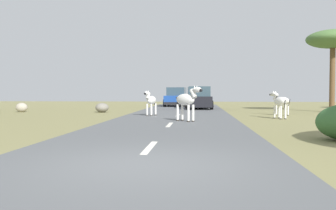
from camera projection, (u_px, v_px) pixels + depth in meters
name	position (u px, v px, depth m)	size (l,w,h in m)	color
ground_plane	(145.00, 167.00, 6.64)	(90.00, 90.00, 0.00)	olive
road	(135.00, 165.00, 6.65)	(6.00, 64.00, 0.05)	#56595B
lane_markings	(124.00, 177.00, 5.65)	(0.16, 56.00, 0.01)	silver
zebra_0	(151.00, 101.00, 20.21)	(0.64, 1.47, 1.41)	silver
zebra_2	(187.00, 100.00, 16.26)	(1.34, 1.36, 1.60)	silver
zebra_3	(279.00, 102.00, 18.61)	(0.66, 1.49, 1.44)	silver
zebra_4	(281.00, 101.00, 21.27)	(1.11, 1.24, 1.39)	silver
car_0	(199.00, 99.00, 28.50)	(2.20, 4.43, 1.74)	black
car_1	(176.00, 98.00, 33.95)	(2.19, 4.43, 1.74)	#1E479E
tree_3	(333.00, 40.00, 24.47)	(3.49, 3.49, 5.54)	brown
rock_0	(22.00, 107.00, 24.78)	(0.79, 0.64, 0.63)	#A89E8C
rock_2	(102.00, 108.00, 24.40)	(0.88, 0.92, 0.63)	gray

